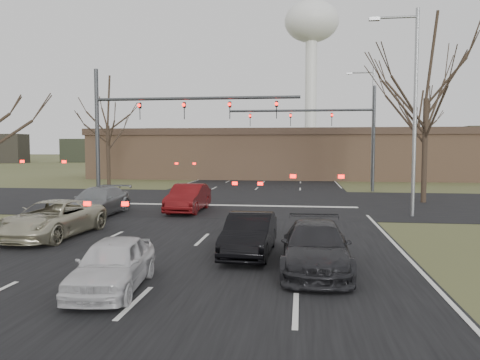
{
  "coord_description": "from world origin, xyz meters",
  "views": [
    {
      "loc": [
        3.59,
        -13.61,
        3.43
      ],
      "look_at": [
        0.99,
        6.15,
        2.0
      ],
      "focal_mm": 35.0,
      "sensor_mm": 36.0,
      "label": 1
    }
  ],
  "objects_px": {
    "mast_arm_near": "(150,118)",
    "water_tower": "(312,31)",
    "building": "(287,153)",
    "streetlight_right_far": "(371,121)",
    "car_silver_suv": "(52,219)",
    "car_white_sedan": "(113,264)",
    "car_grey_ahead": "(98,202)",
    "streetlight_right_near": "(411,102)",
    "car_black_hatch": "(249,234)",
    "car_charcoal_sedan": "(316,247)",
    "car_red_ahead": "(188,198)",
    "mast_arm_far": "(336,126)"
  },
  "relations": [
    {
      "from": "mast_arm_near",
      "to": "water_tower",
      "type": "bearing_deg",
      "value": 84.01
    },
    {
      "from": "building",
      "to": "streetlight_right_far",
      "type": "distance_m",
      "value": 13.53
    },
    {
      "from": "mast_arm_near",
      "to": "car_silver_suv",
      "type": "bearing_deg",
      "value": -92.94
    },
    {
      "from": "building",
      "to": "mast_arm_near",
      "type": "height_order",
      "value": "mast_arm_near"
    },
    {
      "from": "car_white_sedan",
      "to": "car_grey_ahead",
      "type": "distance_m",
      "value": 12.72
    },
    {
      "from": "building",
      "to": "streetlight_right_far",
      "type": "bearing_deg",
      "value": -56.35
    },
    {
      "from": "streetlight_right_near",
      "to": "mast_arm_near",
      "type": "bearing_deg",
      "value": 167.95
    },
    {
      "from": "car_grey_ahead",
      "to": "building",
      "type": "bearing_deg",
      "value": 75.09
    },
    {
      "from": "building",
      "to": "car_silver_suv",
      "type": "height_order",
      "value": "building"
    },
    {
      "from": "car_black_hatch",
      "to": "car_grey_ahead",
      "type": "bearing_deg",
      "value": 140.57
    },
    {
      "from": "streetlight_right_near",
      "to": "car_black_hatch",
      "type": "height_order",
      "value": "streetlight_right_near"
    },
    {
      "from": "water_tower",
      "to": "mast_arm_near",
      "type": "distance_m",
      "value": 111.8
    },
    {
      "from": "building",
      "to": "car_charcoal_sedan",
      "type": "xyz_separation_m",
      "value": [
        2.0,
        -38.73,
        -2.0
      ]
    },
    {
      "from": "car_silver_suv",
      "to": "car_white_sedan",
      "type": "bearing_deg",
      "value": -47.27
    },
    {
      "from": "car_charcoal_sedan",
      "to": "car_red_ahead",
      "type": "bearing_deg",
      "value": 119.85
    },
    {
      "from": "car_white_sedan",
      "to": "car_grey_ahead",
      "type": "relative_size",
      "value": 0.76
    },
    {
      "from": "car_grey_ahead",
      "to": "water_tower",
      "type": "bearing_deg",
      "value": 84.6
    },
    {
      "from": "car_red_ahead",
      "to": "streetlight_right_far",
      "type": "bearing_deg",
      "value": 55.96
    },
    {
      "from": "building",
      "to": "streetlight_right_far",
      "type": "xyz_separation_m",
      "value": [
        7.32,
        -11.0,
        2.92
      ]
    },
    {
      "from": "car_white_sedan",
      "to": "car_red_ahead",
      "type": "xyz_separation_m",
      "value": [
        -1.45,
        13.37,
        0.1
      ]
    },
    {
      "from": "car_charcoal_sedan",
      "to": "car_grey_ahead",
      "type": "height_order",
      "value": "car_grey_ahead"
    },
    {
      "from": "mast_arm_near",
      "to": "car_grey_ahead",
      "type": "distance_m",
      "value": 6.51
    },
    {
      "from": "car_white_sedan",
      "to": "car_red_ahead",
      "type": "bearing_deg",
      "value": 90.67
    },
    {
      "from": "water_tower",
      "to": "car_charcoal_sedan",
      "type": "relative_size",
      "value": 9.76
    },
    {
      "from": "mast_arm_far",
      "to": "car_silver_suv",
      "type": "distance_m",
      "value": 23.83
    },
    {
      "from": "water_tower",
      "to": "mast_arm_far",
      "type": "relative_size",
      "value": 4.0
    },
    {
      "from": "streetlight_right_far",
      "to": "car_grey_ahead",
      "type": "relative_size",
      "value": 2.07
    },
    {
      "from": "streetlight_right_near",
      "to": "car_red_ahead",
      "type": "relative_size",
      "value": 2.27
    },
    {
      "from": "streetlight_right_near",
      "to": "water_tower",
      "type": "bearing_deg",
      "value": 91.47
    },
    {
      "from": "car_charcoal_sedan",
      "to": "building",
      "type": "bearing_deg",
      "value": 92.97
    },
    {
      "from": "car_black_hatch",
      "to": "car_charcoal_sedan",
      "type": "bearing_deg",
      "value": -37.56
    },
    {
      "from": "streetlight_right_far",
      "to": "car_red_ahead",
      "type": "bearing_deg",
      "value": -124.81
    },
    {
      "from": "streetlight_right_near",
      "to": "car_black_hatch",
      "type": "relative_size",
      "value": 2.52
    },
    {
      "from": "building",
      "to": "car_red_ahead",
      "type": "height_order",
      "value": "building"
    },
    {
      "from": "water_tower",
      "to": "car_grey_ahead",
      "type": "bearing_deg",
      "value": -96.35
    },
    {
      "from": "water_tower",
      "to": "streetlight_right_near",
      "type": "distance_m",
      "value": 114.02
    },
    {
      "from": "car_silver_suv",
      "to": "mast_arm_far",
      "type": "bearing_deg",
      "value": 62.63
    },
    {
      "from": "mast_arm_far",
      "to": "car_charcoal_sedan",
      "type": "bearing_deg",
      "value": -95.26
    },
    {
      "from": "streetlight_right_far",
      "to": "car_silver_suv",
      "type": "height_order",
      "value": "streetlight_right_far"
    },
    {
      "from": "streetlight_right_far",
      "to": "streetlight_right_near",
      "type": "bearing_deg",
      "value": -91.68
    },
    {
      "from": "water_tower",
      "to": "car_grey_ahead",
      "type": "distance_m",
      "value": 117.61
    },
    {
      "from": "car_black_hatch",
      "to": "car_white_sedan",
      "type": "bearing_deg",
      "value": -123.21
    },
    {
      "from": "water_tower",
      "to": "car_charcoal_sedan",
      "type": "distance_m",
      "value": 125.66
    },
    {
      "from": "car_black_hatch",
      "to": "streetlight_right_near",
      "type": "bearing_deg",
      "value": 54.86
    },
    {
      "from": "car_silver_suv",
      "to": "car_white_sedan",
      "type": "xyz_separation_m",
      "value": [
        4.89,
        -5.93,
        -0.07
      ]
    },
    {
      "from": "mast_arm_far",
      "to": "streetlight_right_near",
      "type": "height_order",
      "value": "streetlight_right_near"
    },
    {
      "from": "mast_arm_far",
      "to": "streetlight_right_near",
      "type": "relative_size",
      "value": 1.11
    },
    {
      "from": "mast_arm_near",
      "to": "streetlight_right_far",
      "type": "height_order",
      "value": "streetlight_right_far"
    },
    {
      "from": "streetlight_right_far",
      "to": "car_black_hatch",
      "type": "xyz_separation_m",
      "value": [
        -7.34,
        -26.06,
        -4.93
      ]
    },
    {
      "from": "mast_arm_near",
      "to": "car_red_ahead",
      "type": "xyz_separation_m",
      "value": [
        2.92,
        -2.73,
        -4.35
      ]
    }
  ]
}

